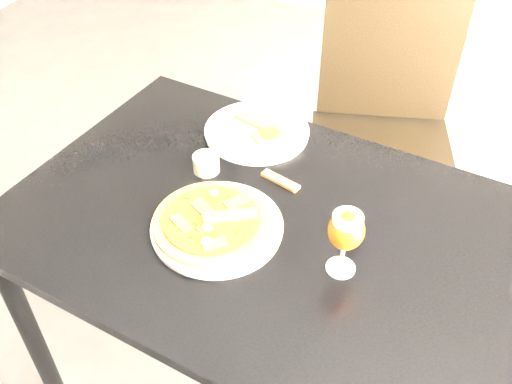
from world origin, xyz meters
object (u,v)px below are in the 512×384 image
at_px(pizza, 212,221).
at_px(chair_far, 382,133).
at_px(dining_table, 268,248).
at_px(beer_glass, 346,231).

bearing_deg(pizza, chair_far, 74.68).
bearing_deg(dining_table, pizza, -140.51).
height_order(pizza, beer_glass, beer_glass).
bearing_deg(dining_table, chair_far, 87.06).
relative_size(pizza, beer_glass, 1.68).
xyz_separation_m(dining_table, beer_glass, (0.19, -0.07, 0.20)).
relative_size(dining_table, pizza, 4.84).
xyz_separation_m(pizza, beer_glass, (0.30, 0.00, 0.09)).
bearing_deg(pizza, dining_table, 33.79).
height_order(chair_far, pizza, chair_far).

